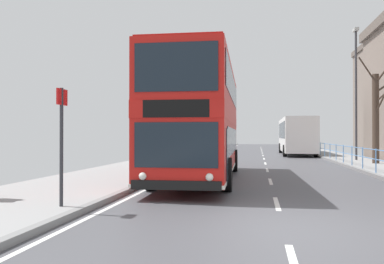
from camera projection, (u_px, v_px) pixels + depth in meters
The scene contains 7 objects.
ground at pixel (245, 224), 7.45m from camera, with size 15.80×140.00×0.20m.
double_decker_bus_main at pixel (201, 121), 15.40m from camera, with size 2.85×11.15×4.36m.
background_bus_far_lane at pixel (296, 135), 34.98m from camera, with size 2.75×10.80×3.20m.
pedestrian_railing_far_kerb at pixel (343, 151), 22.88m from camera, with size 0.05×34.02×1.02m.
bus_stop_sign_near at pixel (62, 133), 8.75m from camera, with size 0.08×0.44×2.63m.
street_lamp_far_side at pixel (356, 84), 25.31m from camera, with size 0.28×0.60×8.47m.
bare_tree_far_00 at pixel (376, 115), 22.20m from camera, with size 2.06×1.81×6.04m.
Camera 1 is at (-0.48, -7.53, 1.71)m, focal length 36.90 mm.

